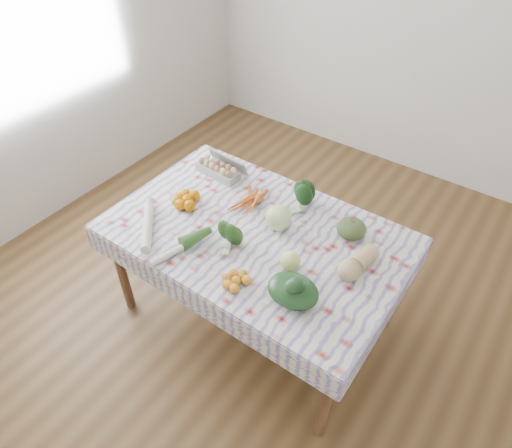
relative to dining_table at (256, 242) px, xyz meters
name	(u,v)px	position (x,y,z in m)	size (l,w,h in m)	color
ground	(256,314)	(0.00, 0.00, -0.68)	(4.50, 4.50, 0.00)	#51371C
wall_back	(427,9)	(0.00, 2.25, 0.72)	(4.00, 0.04, 2.80)	silver
dining_table	(256,242)	(0.00, 0.00, 0.00)	(1.60, 1.00, 0.75)	brown
tablecloth	(256,232)	(0.00, 0.00, 0.08)	(1.66, 1.06, 0.01)	silver
egg_carton	(218,170)	(-0.52, 0.30, 0.12)	(0.31, 0.12, 0.08)	#969691
carrot_bunch	(250,201)	(-0.17, 0.18, 0.10)	(0.23, 0.21, 0.04)	#CB591A
kale_bunch	(304,199)	(0.11, 0.33, 0.15)	(0.16, 0.14, 0.14)	#133712
kabocha_squash	(351,229)	(0.45, 0.28, 0.14)	(0.16, 0.16, 0.11)	#3A4E25
cabbage	(279,218)	(0.08, 0.10, 0.16)	(0.15, 0.15, 0.15)	#C6E391
butternut_squash	(358,262)	(0.59, 0.07, 0.14)	(0.12, 0.26, 0.12)	tan
orange_cluster	(187,200)	(-0.47, -0.05, 0.12)	(0.22, 0.22, 0.07)	#D86F02
broccoli	(227,238)	(-0.07, -0.17, 0.13)	(0.14, 0.14, 0.10)	#204915
mandarin_cluster	(236,280)	(0.14, -0.37, 0.11)	(0.17, 0.17, 0.05)	orange
grapefruit	(291,261)	(0.30, -0.12, 0.14)	(0.11, 0.11, 0.11)	#E3E679
spinach_bag	(293,291)	(0.42, -0.28, 0.14)	(0.26, 0.21, 0.11)	black
daikon	(148,227)	(-0.50, -0.35, 0.11)	(0.05, 0.05, 0.38)	beige
leek	(181,248)	(-0.24, -0.36, 0.10)	(0.04, 0.04, 0.37)	silver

